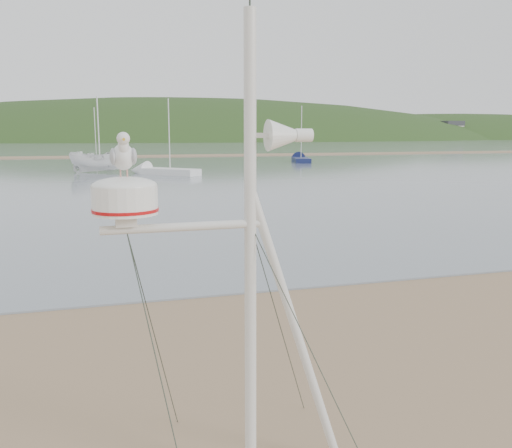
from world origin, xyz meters
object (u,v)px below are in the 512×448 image
object	(u,v)px
mast_rig	(245,355)
sailboat_dark_mid	(106,160)
sailboat_blue_far	(299,159)
sailboat_white_near	(154,171)
boat_white	(99,143)

from	to	relation	value
mast_rig	sailboat_dark_mid	xyz separation A→B (m)	(-0.37, 59.21, -1.01)
sailboat_blue_far	sailboat_dark_mid	bearing A→B (deg)	167.02
sailboat_dark_mid	sailboat_white_near	size ratio (longest dim) A/B	1.01
mast_rig	sailboat_blue_far	distance (m)	58.23
boat_white	sailboat_dark_mid	distance (m)	16.59
sailboat_dark_mid	sailboat_blue_far	distance (m)	22.06
mast_rig	sailboat_white_near	world-z (taller)	sailboat_white_near
sailboat_dark_mid	boat_white	bearing A→B (deg)	-92.45
sailboat_white_near	sailboat_blue_far	world-z (taller)	sailboat_blue_far
sailboat_blue_far	boat_white	bearing A→B (deg)	-152.68
sailboat_dark_mid	sailboat_white_near	distance (m)	19.97
boat_white	sailboat_blue_far	bearing A→B (deg)	-59.26
mast_rig	sailboat_white_near	distance (m)	39.66
mast_rig	boat_white	bearing A→B (deg)	91.43
mast_rig	sailboat_white_near	xyz separation A→B (m)	(3.04, 39.53, -1.01)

